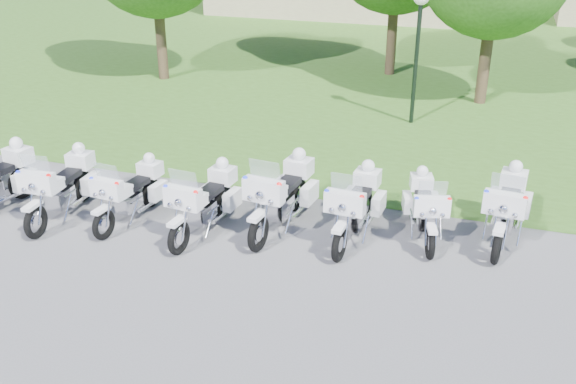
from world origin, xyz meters
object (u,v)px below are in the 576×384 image
(motorcycle_6, at_px, (425,207))
(motorcycle_2, at_px, (131,191))
(motorcycle_5, at_px, (356,205))
(motorcycle_7, at_px, (507,206))
(motorcycle_1, at_px, (62,185))
(motorcycle_3, at_px, (205,200))
(lamp_post, at_px, (419,22))
(motorcycle_4, at_px, (283,194))

(motorcycle_6, bearing_deg, motorcycle_2, -3.33)
(motorcycle_5, xyz_separation_m, motorcycle_7, (2.73, 0.81, 0.01))
(motorcycle_5, bearing_deg, motorcycle_1, 13.25)
(motorcycle_3, bearing_deg, motorcycle_6, -158.68)
(motorcycle_6, bearing_deg, motorcycle_7, 178.24)
(motorcycle_1, bearing_deg, motorcycle_3, -178.62)
(lamp_post, bearing_deg, motorcycle_7, -67.31)
(motorcycle_1, xyz_separation_m, motorcycle_7, (8.61, 1.78, 0.01))
(motorcycle_2, relative_size, motorcycle_5, 0.92)
(motorcycle_3, xyz_separation_m, motorcycle_7, (5.56, 1.50, 0.02))
(motorcycle_6, distance_m, motorcycle_7, 1.53)
(motorcycle_6, bearing_deg, motorcycle_1, -3.46)
(motorcycle_5, bearing_deg, motorcycle_7, -159.59)
(motorcycle_5, relative_size, lamp_post, 0.63)
(motorcycle_5, relative_size, motorcycle_7, 0.99)
(motorcycle_3, bearing_deg, motorcycle_2, 5.67)
(motorcycle_5, bearing_deg, motorcycle_4, 5.81)
(motorcycle_2, distance_m, motorcycle_4, 3.06)
(motorcycle_1, xyz_separation_m, motorcycle_5, (5.88, 0.97, -0.00))
(motorcycle_4, height_order, motorcycle_5, motorcycle_4)
(motorcycle_2, relative_size, motorcycle_6, 1.05)
(motorcycle_2, height_order, lamp_post, lamp_post)
(motorcycle_1, height_order, lamp_post, lamp_post)
(lamp_post, bearing_deg, motorcycle_1, -125.69)
(motorcycle_2, relative_size, motorcycle_4, 0.86)
(motorcycle_3, distance_m, motorcycle_4, 1.51)
(motorcycle_1, height_order, motorcycle_4, motorcycle_4)
(motorcycle_2, xyz_separation_m, lamp_post, (4.49, 7.96, 2.26))
(motorcycle_4, bearing_deg, motorcycle_2, 18.68)
(motorcycle_2, bearing_deg, motorcycle_3, -173.93)
(motorcycle_5, bearing_deg, motorcycle_3, 17.61)
(motorcycle_1, distance_m, motorcycle_4, 4.51)
(motorcycle_4, height_order, lamp_post, lamp_post)
(motorcycle_7, distance_m, lamp_post, 7.33)
(motorcycle_3, relative_size, lamp_post, 0.62)
(motorcycle_1, distance_m, motorcycle_2, 1.45)
(motorcycle_5, height_order, motorcycle_6, motorcycle_5)
(motorcycle_5, bearing_deg, motorcycle_2, 12.78)
(motorcycle_2, height_order, motorcycle_3, motorcycle_3)
(motorcycle_5, distance_m, lamp_post, 7.59)
(motorcycle_1, relative_size, motorcycle_2, 1.10)
(motorcycle_4, relative_size, motorcycle_5, 1.06)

